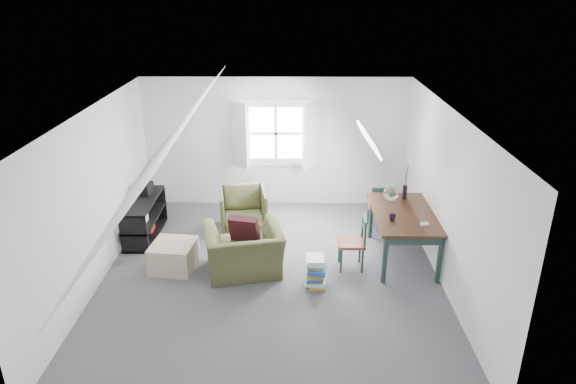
{
  "coord_description": "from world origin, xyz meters",
  "views": [
    {
      "loc": [
        0.31,
        -6.67,
        4.1
      ],
      "look_at": [
        0.25,
        0.6,
        1.12
      ],
      "focal_mm": 32.0,
      "sensor_mm": 36.0,
      "label": 1
    }
  ],
  "objects_px": {
    "armchair_near": "(245,272)",
    "media_shelf": "(144,220)",
    "magazine_stack": "(316,272)",
    "ottoman": "(174,256)",
    "dining_chair_near": "(354,242)",
    "dining_table": "(404,219)",
    "armchair_far": "(244,228)",
    "dining_chair_far": "(380,206)"
  },
  "relations": [
    {
      "from": "dining_table",
      "to": "armchair_near",
      "type": "bearing_deg",
      "value": -170.45
    },
    {
      "from": "ottoman",
      "to": "dining_chair_near",
      "type": "distance_m",
      "value": 2.76
    },
    {
      "from": "ottoman",
      "to": "media_shelf",
      "type": "xyz_separation_m",
      "value": [
        -0.73,
        1.05,
        0.1
      ]
    },
    {
      "from": "magazine_stack",
      "to": "armchair_near",
      "type": "bearing_deg",
      "value": 161.19
    },
    {
      "from": "magazine_stack",
      "to": "dining_chair_far",
      "type": "bearing_deg",
      "value": 56.99
    },
    {
      "from": "armchair_near",
      "to": "ottoman",
      "type": "xyz_separation_m",
      "value": [
        -1.09,
        0.1,
        0.21
      ]
    },
    {
      "from": "media_shelf",
      "to": "ottoman",
      "type": "bearing_deg",
      "value": -52.33
    },
    {
      "from": "armchair_far",
      "to": "dining_table",
      "type": "distance_m",
      "value": 2.89
    },
    {
      "from": "media_shelf",
      "to": "magazine_stack",
      "type": "bearing_deg",
      "value": -24.85
    },
    {
      "from": "armchair_near",
      "to": "dining_chair_near",
      "type": "bearing_deg",
      "value": 172.83
    },
    {
      "from": "armchair_near",
      "to": "armchair_far",
      "type": "height_order",
      "value": "armchair_far"
    },
    {
      "from": "armchair_far",
      "to": "ottoman",
      "type": "bearing_deg",
      "value": -133.27
    },
    {
      "from": "armchair_far",
      "to": "dining_chair_far",
      "type": "xyz_separation_m",
      "value": [
        2.41,
        -0.01,
        0.45
      ]
    },
    {
      "from": "dining_table",
      "to": "armchair_far",
      "type": "bearing_deg",
      "value": 157.61
    },
    {
      "from": "media_shelf",
      "to": "magazine_stack",
      "type": "xyz_separation_m",
      "value": [
        2.89,
        -1.52,
        -0.08
      ]
    },
    {
      "from": "media_shelf",
      "to": "magazine_stack",
      "type": "height_order",
      "value": "media_shelf"
    },
    {
      "from": "dining_chair_near",
      "to": "magazine_stack",
      "type": "height_order",
      "value": "dining_chair_near"
    },
    {
      "from": "armchair_near",
      "to": "dining_chair_far",
      "type": "distance_m",
      "value": 2.74
    },
    {
      "from": "dining_table",
      "to": "dining_chair_near",
      "type": "height_order",
      "value": "dining_chair_near"
    },
    {
      "from": "armchair_near",
      "to": "dining_table",
      "type": "distance_m",
      "value": 2.6
    },
    {
      "from": "armchair_far",
      "to": "dining_chair_near",
      "type": "bearing_deg",
      "value": -45.4
    },
    {
      "from": "dining_table",
      "to": "dining_chair_near",
      "type": "xyz_separation_m",
      "value": [
        -0.8,
        -0.29,
        -0.25
      ]
    },
    {
      "from": "armchair_near",
      "to": "magazine_stack",
      "type": "distance_m",
      "value": 1.15
    },
    {
      "from": "media_shelf",
      "to": "armchair_near",
      "type": "bearing_deg",
      "value": -29.51
    },
    {
      "from": "armchair_far",
      "to": "magazine_stack",
      "type": "distance_m",
      "value": 2.22
    },
    {
      "from": "dining_chair_near",
      "to": "magazine_stack",
      "type": "relative_size",
      "value": 1.91
    },
    {
      "from": "ottoman",
      "to": "magazine_stack",
      "type": "distance_m",
      "value": 2.21
    },
    {
      "from": "dining_chair_far",
      "to": "dining_table",
      "type": "bearing_deg",
      "value": 118.45
    },
    {
      "from": "armchair_near",
      "to": "media_shelf",
      "type": "bearing_deg",
      "value": -44.64
    },
    {
      "from": "armchair_far",
      "to": "dining_table",
      "type": "height_order",
      "value": "dining_table"
    },
    {
      "from": "armchair_near",
      "to": "ottoman",
      "type": "height_order",
      "value": "ottoman"
    },
    {
      "from": "ottoman",
      "to": "armchair_far",
      "type": "bearing_deg",
      "value": 55.59
    },
    {
      "from": "armchair_far",
      "to": "ottoman",
      "type": "height_order",
      "value": "ottoman"
    },
    {
      "from": "ottoman",
      "to": "media_shelf",
      "type": "relative_size",
      "value": 0.48
    },
    {
      "from": "ottoman",
      "to": "magazine_stack",
      "type": "height_order",
      "value": "magazine_stack"
    },
    {
      "from": "dining_table",
      "to": "magazine_stack",
      "type": "height_order",
      "value": "dining_table"
    },
    {
      "from": "dining_chair_far",
      "to": "magazine_stack",
      "type": "xyz_separation_m",
      "value": [
        -1.2,
        -1.84,
        -0.22
      ]
    },
    {
      "from": "dining_chair_far",
      "to": "media_shelf",
      "type": "xyz_separation_m",
      "value": [
        -4.08,
        -0.32,
        -0.14
      ]
    },
    {
      "from": "ottoman",
      "to": "armchair_near",
      "type": "bearing_deg",
      "value": -5.42
    },
    {
      "from": "armchair_near",
      "to": "magazine_stack",
      "type": "height_order",
      "value": "magazine_stack"
    },
    {
      "from": "ottoman",
      "to": "magazine_stack",
      "type": "relative_size",
      "value": 1.43
    },
    {
      "from": "dining_chair_near",
      "to": "magazine_stack",
      "type": "xyz_separation_m",
      "value": [
        -0.59,
        -0.51,
        -0.22
      ]
    }
  ]
}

